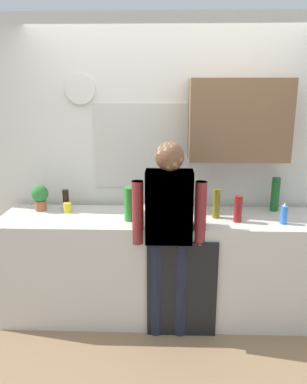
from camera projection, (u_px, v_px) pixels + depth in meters
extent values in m
plane|color=#8C6D4C|center=(168.00, 332.00, 3.25)|extent=(8.00, 8.00, 0.00)
cube|color=beige|center=(168.00, 266.00, 3.42)|extent=(2.88, 0.64, 0.91)
cube|color=black|center=(182.00, 290.00, 3.11)|extent=(0.56, 0.02, 0.82)
cube|color=silver|center=(169.00, 163.00, 3.61)|extent=(4.48, 0.10, 2.60)
cube|color=beige|center=(142.00, 146.00, 3.52)|extent=(0.86, 0.02, 0.76)
cube|color=#8CA5C6|center=(142.00, 146.00, 3.52)|extent=(0.80, 0.02, 0.70)
cube|color=brown|center=(239.00, 120.00, 3.28)|extent=(0.84, 0.32, 0.68)
cylinder|color=silver|center=(80.00, 89.00, 3.40)|extent=(0.26, 0.03, 0.26)
cube|color=black|center=(181.00, 224.00, 3.08)|extent=(0.20, 0.20, 0.03)
cube|color=black|center=(181.00, 204.00, 3.09)|extent=(0.18, 0.08, 0.28)
cylinder|color=black|center=(181.00, 217.00, 3.03)|extent=(0.11, 0.11, 0.11)
cylinder|color=black|center=(182.00, 188.00, 3.00)|extent=(0.17, 0.17, 0.03)
cylinder|color=brown|center=(137.00, 212.00, 3.07)|extent=(0.06, 0.06, 0.23)
cylinder|color=black|center=(66.00, 200.00, 3.49)|extent=(0.06, 0.06, 0.18)
cylinder|color=olive|center=(216.00, 203.00, 3.25)|extent=(0.06, 0.06, 0.25)
cylinder|color=#2D8C33|center=(130.00, 204.00, 3.18)|extent=(0.09, 0.09, 0.28)
cylinder|color=maroon|center=(238.00, 209.00, 3.16)|extent=(0.06, 0.06, 0.22)
cylinder|color=#195923|center=(275.00, 194.00, 3.44)|extent=(0.07, 0.07, 0.30)
cylinder|color=yellow|center=(68.00, 208.00, 3.42)|extent=(0.07, 0.07, 0.08)
cylinder|color=white|center=(151.00, 211.00, 3.32)|extent=(0.22, 0.22, 0.08)
cylinder|color=#9E5638|center=(41.00, 205.00, 3.47)|extent=(0.10, 0.10, 0.09)
sphere|color=#2D7233|center=(40.00, 194.00, 3.44)|extent=(0.15, 0.15, 0.15)
cylinder|color=blue|center=(284.00, 215.00, 3.12)|extent=(0.06, 0.06, 0.15)
cone|color=white|center=(285.00, 204.00, 3.10)|extent=(0.02, 0.02, 0.03)
cylinder|color=black|center=(156.00, 288.00, 3.15)|extent=(0.12, 0.12, 0.82)
cylinder|color=black|center=(180.00, 288.00, 3.14)|extent=(0.12, 0.12, 0.82)
cube|color=#D85959|center=(169.00, 207.00, 2.96)|extent=(0.36, 0.20, 0.56)
sphere|color=#A57A59|center=(170.00, 156.00, 2.86)|extent=(0.22, 0.22, 0.22)
cylinder|color=#D85959|center=(138.00, 213.00, 2.98)|extent=(0.09, 0.09, 0.50)
cylinder|color=#D85959|center=(200.00, 213.00, 2.97)|extent=(0.09, 0.09, 0.50)
cylinder|color=#3F4766|center=(156.00, 288.00, 3.15)|extent=(0.12, 0.12, 0.82)
cylinder|color=#3F4766|center=(180.00, 288.00, 3.14)|extent=(0.12, 0.12, 0.82)
cube|color=#D85959|center=(169.00, 207.00, 2.96)|extent=(0.36, 0.20, 0.56)
sphere|color=beige|center=(170.00, 156.00, 2.86)|extent=(0.22, 0.22, 0.22)
cylinder|color=#D85959|center=(138.00, 213.00, 2.98)|extent=(0.09, 0.09, 0.50)
cylinder|color=#D85959|center=(200.00, 213.00, 2.97)|extent=(0.09, 0.09, 0.50)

